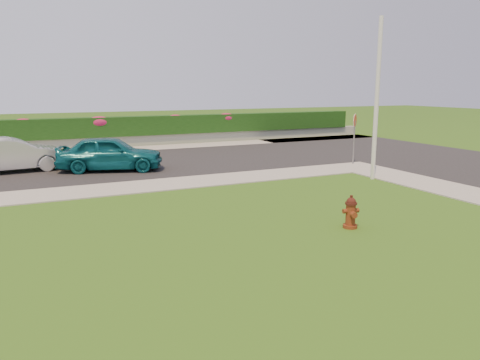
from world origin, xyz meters
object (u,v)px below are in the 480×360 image
sedan_silver (12,155)px  fire_hydrant (351,213)px  stop_sign (355,127)px  sedan_teal (110,153)px  utility_pole (377,100)px

sedan_silver → fire_hydrant: bearing=-153.7°
fire_hydrant → stop_sign: bearing=62.1°
sedan_teal → stop_sign: size_ratio=1.84×
sedan_teal → utility_pole: utility_pole is taller
sedan_silver → stop_sign: bearing=-113.3°
sedan_teal → utility_pole: (8.54, -5.80, 2.16)m
sedan_teal → utility_pole: size_ratio=0.71×
fire_hydrant → sedan_silver: size_ratio=0.20×
sedan_teal → utility_pole: 10.55m
utility_pole → stop_sign: (1.45, 2.96, -1.27)m
fire_hydrant → sedan_teal: size_ratio=0.20×
stop_sign → fire_hydrant: bearing=-146.0°
sedan_teal → sedan_silver: sedan_teal is taller
utility_pole → stop_sign: size_ratio=2.59×
fire_hydrant → stop_sign: stop_sign is taller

